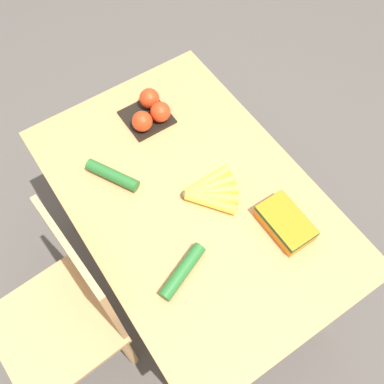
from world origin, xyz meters
TOP-DOWN VIEW (x-y plane):
  - ground_plane at (0.00, 0.00)m, footprint 12.00×12.00m
  - dining_table at (0.00, 0.00)m, footprint 1.20×0.79m
  - chair at (-0.04, 0.56)m, footprint 0.45×0.43m
  - banana_bunch at (-0.03, -0.06)m, footprint 0.18×0.20m
  - tomato_pack at (0.38, -0.06)m, footprint 0.17×0.17m
  - carrot_bag at (-0.27, -0.19)m, footprint 0.19×0.12m
  - cucumber_near at (-0.22, 0.18)m, footprint 0.12×0.20m
  - cucumber_far at (0.22, 0.19)m, footprint 0.20×0.13m

SIDE VIEW (x-z plane):
  - ground_plane at x=0.00m, z-range 0.00..0.00m
  - chair at x=-0.04m, z-range 0.02..0.98m
  - dining_table at x=0.00m, z-range 0.26..1.00m
  - banana_bunch at x=-0.03m, z-range 0.74..0.78m
  - cucumber_near at x=-0.22m, z-range 0.74..0.78m
  - cucumber_far at x=0.22m, z-range 0.74..0.78m
  - carrot_bag at x=-0.27m, z-range 0.74..0.80m
  - tomato_pack at x=0.38m, z-range 0.74..0.83m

